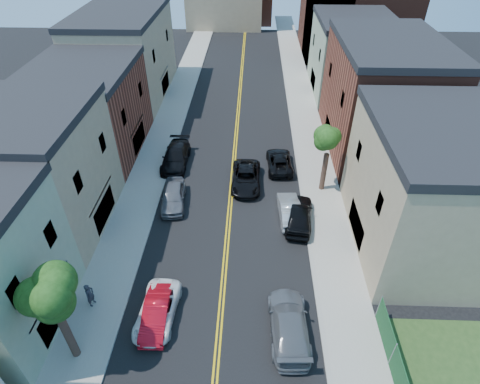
# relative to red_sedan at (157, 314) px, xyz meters

# --- Properties ---
(sidewalk_left) EXTENTS (3.20, 100.00, 0.15)m
(sidewalk_left) POSITION_rel_red_sedan_xyz_m (-4.10, 23.62, -0.62)
(sidewalk_left) COLOR gray
(sidewalk_left) RESTS_ON ground
(sidewalk_right) EXTENTS (3.20, 100.00, 0.15)m
(sidewalk_right) POSITION_rel_red_sedan_xyz_m (11.70, 23.62, -0.62)
(sidewalk_right) COLOR gray
(sidewalk_right) RESTS_ON ground
(curb_left) EXTENTS (0.30, 100.00, 0.15)m
(curb_left) POSITION_rel_red_sedan_xyz_m (-2.35, 23.62, -0.62)
(curb_left) COLOR gray
(curb_left) RESTS_ON ground
(curb_right) EXTENTS (0.30, 100.00, 0.15)m
(curb_right) POSITION_rel_red_sedan_xyz_m (9.95, 23.62, -0.62)
(curb_right) COLOR gray
(curb_right) RESTS_ON ground
(bldg_left_tan_near) EXTENTS (9.00, 10.00, 9.00)m
(bldg_left_tan_near) POSITION_rel_red_sedan_xyz_m (-10.20, 8.62, 3.81)
(bldg_left_tan_near) COLOR #998466
(bldg_left_tan_near) RESTS_ON ground
(bldg_left_brick) EXTENTS (9.00, 12.00, 8.00)m
(bldg_left_brick) POSITION_rel_red_sedan_xyz_m (-10.20, 19.62, 3.31)
(bldg_left_brick) COLOR brown
(bldg_left_brick) RESTS_ON ground
(bldg_left_tan_far) EXTENTS (9.00, 16.00, 9.50)m
(bldg_left_tan_far) POSITION_rel_red_sedan_xyz_m (-10.20, 33.62, 4.06)
(bldg_left_tan_far) COLOR #998466
(bldg_left_tan_far) RESTS_ON ground
(bldg_right_tan) EXTENTS (9.00, 12.00, 9.00)m
(bldg_right_tan) POSITION_rel_red_sedan_xyz_m (17.80, 7.62, 3.81)
(bldg_right_tan) COLOR #998466
(bldg_right_tan) RESTS_ON ground
(bldg_right_brick) EXTENTS (9.00, 14.00, 10.00)m
(bldg_right_brick) POSITION_rel_red_sedan_xyz_m (17.80, 21.62, 4.31)
(bldg_right_brick) COLOR brown
(bldg_right_brick) RESTS_ON ground
(bldg_right_palegrn) EXTENTS (9.00, 12.00, 8.50)m
(bldg_right_palegrn) POSITION_rel_red_sedan_xyz_m (17.80, 35.62, 3.56)
(bldg_right_palegrn) COLOR gray
(bldg_right_palegrn) RESTS_ON ground
(church) EXTENTS (16.20, 14.20, 22.60)m
(church) POSITION_rel_red_sedan_xyz_m (20.13, 50.69, 6.55)
(church) COLOR #4C2319
(church) RESTS_ON ground
(tree_left_mid) EXTENTS (5.20, 5.20, 9.29)m
(tree_left_mid) POSITION_rel_red_sedan_xyz_m (-4.08, -2.37, 5.89)
(tree_left_mid) COLOR #35221A
(tree_left_mid) RESTS_ON sidewalk_left
(tree_right_far) EXTENTS (4.40, 4.40, 8.03)m
(tree_right_far) POSITION_rel_red_sedan_xyz_m (11.72, 13.63, 5.06)
(tree_right_far) COLOR #35221A
(tree_right_far) RESTS_ON sidewalk_right
(red_sedan) EXTENTS (1.55, 4.24, 1.39)m
(red_sedan) POSITION_rel_red_sedan_xyz_m (0.00, 0.00, 0.00)
(red_sedan) COLOR red
(red_sedan) RESTS_ON ground
(white_pickup) EXTENTS (2.42, 4.81, 1.31)m
(white_pickup) POSITION_rel_red_sedan_xyz_m (0.00, 0.21, -0.04)
(white_pickup) COLOR white
(white_pickup) RESTS_ON ground
(grey_car_left) EXTENTS (2.36, 4.89, 1.61)m
(grey_car_left) POSITION_rel_red_sedan_xyz_m (-0.91, 11.24, 0.11)
(grey_car_left) COLOR #5C5D64
(grey_car_left) RESTS_ON ground
(black_car_left) EXTENTS (2.36, 5.70, 1.65)m
(black_car_left) POSITION_rel_red_sedan_xyz_m (-1.70, 17.23, 0.13)
(black_car_left) COLOR black
(black_car_left) RESTS_ON ground
(grey_car_right) EXTENTS (2.45, 5.62, 1.61)m
(grey_car_right) POSITION_rel_red_sedan_xyz_m (7.90, -0.51, 0.11)
(grey_car_right) COLOR slate
(grey_car_right) RESTS_ON ground
(black_car_right) EXTENTS (2.64, 5.27, 1.72)m
(black_car_right) POSITION_rel_red_sedan_xyz_m (9.30, 9.21, 0.17)
(black_car_right) COLOR black
(black_car_right) RESTS_ON ground
(silver_car_right) EXTENTS (1.87, 4.65, 1.50)m
(silver_car_right) POSITION_rel_red_sedan_xyz_m (8.62, 9.84, 0.06)
(silver_car_right) COLOR #B0B4B8
(silver_car_right) RESTS_ON ground
(dark_car_right_far) EXTENTS (2.46, 4.98, 1.36)m
(dark_car_right_far) POSITION_rel_red_sedan_xyz_m (8.14, 17.01, -0.01)
(dark_car_right_far) COLOR black
(dark_car_right_far) RESTS_ON ground
(black_suv_lane) EXTENTS (2.52, 5.40, 1.50)m
(black_suv_lane) POSITION_rel_red_sedan_xyz_m (5.06, 14.14, 0.05)
(black_suv_lane) COLOR black
(black_suv_lane) RESTS_ON ground
(pedestrian_left) EXTENTS (0.57, 0.73, 1.76)m
(pedestrian_left) POSITION_rel_red_sedan_xyz_m (-4.30, 0.96, 0.34)
(pedestrian_left) COLOR #2A2932
(pedestrian_left) RESTS_ON sidewalk_left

